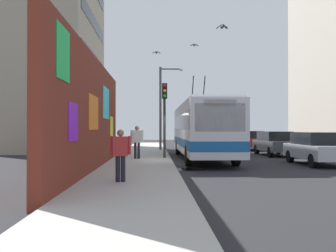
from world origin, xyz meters
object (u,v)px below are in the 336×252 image
at_px(parked_car_dark_gray, 274,143).
at_px(parked_car_red, 249,140).
at_px(parked_car_silver, 318,148).
at_px(parked_car_champagne, 233,138).
at_px(pedestrian_near_wall, 120,151).
at_px(traffic_light, 165,107).
at_px(pedestrian_midblock, 137,139).
at_px(city_bus, 202,128).
at_px(street_lamp, 163,102).

distance_m(parked_car_dark_gray, parked_car_red, 6.22).
relative_size(parked_car_silver, parked_car_champagne, 0.85).
bearing_deg(parked_car_red, pedestrian_near_wall, 154.57).
bearing_deg(traffic_light, pedestrian_near_wall, 169.97).
bearing_deg(pedestrian_near_wall, traffic_light, -10.03).
xyz_separation_m(parked_car_champagne, pedestrian_midblock, (-16.66, 8.84, 0.35)).
bearing_deg(pedestrian_midblock, parked_car_red, -40.45).
xyz_separation_m(city_bus, parked_car_champagne, (15.42, -5.20, -0.94)).
distance_m(city_bus, parked_car_red, 10.55).
distance_m(pedestrian_near_wall, traffic_light, 9.19).
height_order(city_bus, traffic_light, city_bus).
relative_size(city_bus, street_lamp, 1.84).
bearing_deg(pedestrian_near_wall, parked_car_champagne, -19.60).
distance_m(city_bus, parked_car_silver, 6.26).
relative_size(pedestrian_midblock, pedestrian_near_wall, 1.12).
distance_m(city_bus, parked_car_champagne, 16.30).
relative_size(parked_car_champagne, street_lamp, 0.77).
xyz_separation_m(parked_car_red, pedestrian_midblock, (-10.37, 8.84, 0.35)).
bearing_deg(parked_car_champagne, street_lamp, 139.92).
bearing_deg(parked_car_dark_gray, parked_car_champagne, -0.00).
xyz_separation_m(city_bus, pedestrian_near_wall, (-9.63, 3.72, -0.71)).
distance_m(parked_car_silver, traffic_light, 8.07).
distance_m(parked_car_red, traffic_light, 12.50).
bearing_deg(city_bus, street_lamp, 16.69).
relative_size(parked_car_dark_gray, pedestrian_near_wall, 2.86).
relative_size(pedestrian_near_wall, traffic_light, 0.38).
distance_m(city_bus, pedestrian_midblock, 3.89).
bearing_deg(parked_car_champagne, parked_car_dark_gray, 180.00).
bearing_deg(traffic_light, pedestrian_midblock, 107.90).
bearing_deg(parked_car_dark_gray, city_bus, 119.20).
xyz_separation_m(parked_car_champagne, pedestrian_near_wall, (-25.04, 8.92, 0.22)).
relative_size(parked_car_dark_gray, parked_car_champagne, 0.93).
bearing_deg(parked_car_red, parked_car_silver, 180.00).
xyz_separation_m(parked_car_dark_gray, parked_car_red, (6.22, -0.00, 0.00)).
bearing_deg(parked_car_dark_gray, street_lamp, 61.67).
xyz_separation_m(traffic_light, street_lamp, (7.57, -0.11, 0.88)).
bearing_deg(pedestrian_midblock, street_lamp, -11.24).
relative_size(parked_car_red, parked_car_champagne, 0.95).
height_order(city_bus, street_lamp, street_lamp).
distance_m(pedestrian_midblock, pedestrian_near_wall, 8.38).
bearing_deg(street_lamp, traffic_light, 179.18).
bearing_deg(pedestrian_midblock, traffic_light, -72.10).
relative_size(parked_car_red, traffic_light, 1.12).
xyz_separation_m(parked_car_red, street_lamp, (-2.32, 7.24, 2.96)).
bearing_deg(traffic_light, street_lamp, -0.82).
xyz_separation_m(parked_car_dark_gray, parked_car_champagne, (12.51, -0.00, 0.00)).
distance_m(parked_car_red, pedestrian_near_wall, 20.77).
bearing_deg(pedestrian_near_wall, parked_car_dark_gray, -35.43).
relative_size(parked_car_dark_gray, parked_car_red, 0.98).
distance_m(parked_car_red, parked_car_champagne, 6.29).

